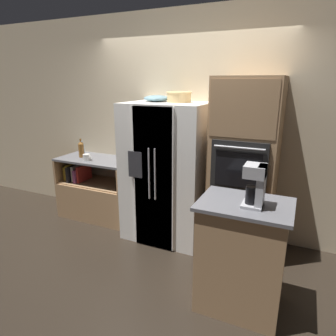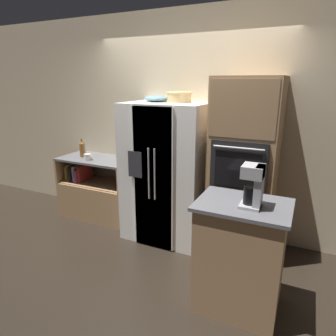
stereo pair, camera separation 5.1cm
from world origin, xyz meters
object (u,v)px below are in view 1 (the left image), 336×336
object	(u,v)px
refrigerator	(167,172)
wall_oven	(244,169)
bottle_tall	(81,149)
fruit_bowl	(157,98)
mug	(87,157)
coffee_maker	(256,184)
bottle_short	(82,148)
wicker_basket	(179,96)

from	to	relation	value
refrigerator	wall_oven	xyz separation A→B (m)	(0.94, 0.04, 0.15)
bottle_tall	wall_oven	bearing A→B (deg)	-0.59
refrigerator	bottle_tall	bearing A→B (deg)	177.20
fruit_bowl	mug	world-z (taller)	fruit_bowl
wall_oven	coffee_maker	size ratio (longest dim) A/B	5.84
bottle_short	coffee_maker	world-z (taller)	coffee_maker
fruit_bowl	bottle_short	world-z (taller)	fruit_bowl
refrigerator	coffee_maker	distance (m)	1.58
wicker_basket	coffee_maker	bearing A→B (deg)	-44.27
bottle_short	mug	xyz separation A→B (m)	(0.28, -0.25, -0.06)
refrigerator	fruit_bowl	xyz separation A→B (m)	(-0.17, 0.09, 0.89)
fruit_bowl	bottle_tall	xyz separation A→B (m)	(-1.21, -0.02, -0.74)
mug	coffee_maker	size ratio (longest dim) A/B	0.38
bottle_tall	coffee_maker	bearing A→B (deg)	-21.67
bottle_tall	coffee_maker	distance (m)	2.80
fruit_bowl	mug	size ratio (longest dim) A/B	2.44
wicker_basket	fruit_bowl	bearing A→B (deg)	-177.77
wall_oven	mug	xyz separation A→B (m)	(-2.14, -0.09, -0.07)
coffee_maker	bottle_tall	bearing A→B (deg)	158.33
wall_oven	refrigerator	bearing A→B (deg)	-177.31
wicker_basket	mug	size ratio (longest dim) A/B	2.30
bottle_tall	bottle_short	bearing A→B (deg)	126.09
bottle_short	mug	bearing A→B (deg)	-41.20
refrigerator	bottle_tall	xyz separation A→B (m)	(-1.39, 0.07, 0.15)
fruit_bowl	bottle_short	distance (m)	1.52
bottle_short	coffee_maker	size ratio (longest dim) A/B	0.62
wall_oven	wicker_basket	distance (m)	1.13
wall_oven	mug	bearing A→B (deg)	-177.52
fruit_bowl	bottle_short	bearing A→B (deg)	175.22
fruit_bowl	coffee_maker	bearing A→B (deg)	-37.22
wicker_basket	bottle_tall	size ratio (longest dim) A/B	1.10
wicker_basket	mug	bearing A→B (deg)	-173.64
refrigerator	bottle_short	distance (m)	1.50
coffee_maker	mug	bearing A→B (deg)	159.21
mug	fruit_bowl	bearing A→B (deg)	7.53
wicker_basket	mug	world-z (taller)	wicker_basket
wall_oven	coffee_maker	world-z (taller)	wall_oven
refrigerator	mug	bearing A→B (deg)	-177.69
refrigerator	wicker_basket	distance (m)	0.93
bottle_tall	bottle_short	distance (m)	0.16
refrigerator	mug	xyz separation A→B (m)	(-1.20, -0.05, 0.08)
refrigerator	mug	world-z (taller)	refrigerator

